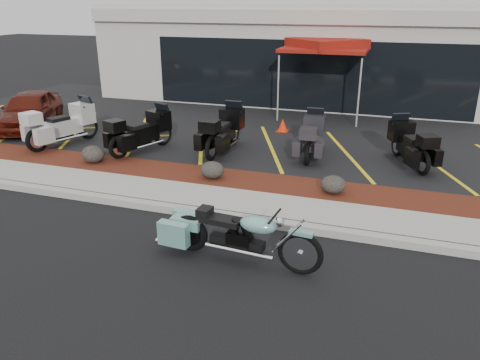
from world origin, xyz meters
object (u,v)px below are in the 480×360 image
(traffic_cone, at_px, (283,125))
(popup_canopy, at_px, (326,46))
(hero_cruiser, at_px, (301,247))
(parked_car, at_px, (30,110))
(touring_white, at_px, (87,117))

(traffic_cone, distance_m, popup_canopy, 3.68)
(hero_cruiser, bearing_deg, parked_car, 155.20)
(hero_cruiser, relative_size, popup_canopy, 0.73)
(hero_cruiser, distance_m, touring_white, 9.34)
(hero_cruiser, xyz_separation_m, touring_white, (-7.70, 5.28, 0.32))
(touring_white, bearing_deg, traffic_cone, -44.22)
(hero_cruiser, xyz_separation_m, traffic_cone, (-2.21, 8.03, -0.15))
(parked_car, bearing_deg, popup_canopy, 5.36)
(hero_cruiser, distance_m, traffic_cone, 8.33)
(touring_white, bearing_deg, hero_cruiser, -105.34)
(touring_white, distance_m, traffic_cone, 6.15)
(parked_car, bearing_deg, hero_cruiser, -53.14)
(parked_car, relative_size, traffic_cone, 8.79)
(touring_white, height_order, popup_canopy, popup_canopy)
(touring_white, distance_m, popup_canopy, 8.59)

